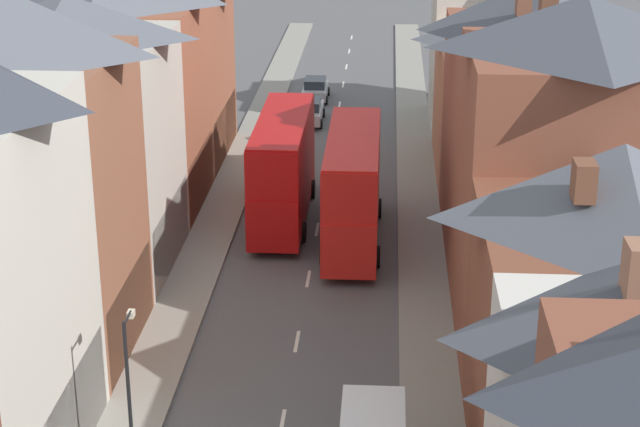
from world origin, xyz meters
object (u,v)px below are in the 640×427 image
(car_near_silver, at_px, (309,111))
(car_mid_black, at_px, (315,89))
(street_lamp, at_px, (130,387))
(double_decker_bus_mid_street, at_px, (283,167))
(double_decker_bus_lead, at_px, (353,186))

(car_near_silver, bearing_deg, car_mid_black, 90.00)
(car_near_silver, xyz_separation_m, street_lamp, (-2.45, -40.74, 2.43))
(car_mid_black, bearing_deg, street_lamp, -93.00)
(double_decker_bus_mid_street, xyz_separation_m, car_mid_black, (0.01, 23.98, -2.01))
(car_mid_black, bearing_deg, car_near_silver, -90.00)
(double_decker_bus_lead, distance_m, car_mid_black, 27.05)
(car_near_silver, bearing_deg, double_decker_bus_lead, -80.18)
(car_near_silver, distance_m, car_mid_black, 5.99)
(car_near_silver, height_order, street_lamp, street_lamp)
(double_decker_bus_mid_street, distance_m, car_near_silver, 18.10)
(double_decker_bus_mid_street, xyz_separation_m, car_near_silver, (0.01, 17.99, -2.00))
(double_decker_bus_lead, height_order, car_near_silver, double_decker_bus_lead)
(car_mid_black, bearing_deg, double_decker_bus_lead, -82.35)
(double_decker_bus_lead, xyz_separation_m, double_decker_bus_mid_street, (-3.60, 2.75, 0.00))
(double_decker_bus_mid_street, bearing_deg, street_lamp, -96.12)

